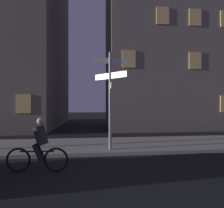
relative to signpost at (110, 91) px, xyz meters
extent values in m
cube|color=gray|center=(0.77, 1.01, -2.45)|extent=(40.00, 3.00, 0.14)
cylinder|color=gray|center=(0.00, 0.00, -0.39)|extent=(0.12, 0.12, 3.98)
cube|color=white|center=(0.00, 0.00, 1.26)|extent=(1.40, 0.03, 0.24)
cube|color=beige|center=(0.00, 0.00, 0.64)|extent=(1.20, 1.20, 0.24)
cube|color=beige|center=(0.00, 0.00, 0.21)|extent=(0.03, 1.17, 0.24)
torus|color=black|center=(-2.87, -1.78, -2.16)|extent=(0.72, 0.12, 0.72)
torus|color=black|center=(-1.78, -1.87, -2.16)|extent=(0.72, 0.12, 0.72)
cylinder|color=black|center=(-2.33, -1.82, -1.91)|extent=(1.00, 0.12, 0.04)
cylinder|color=#26262D|center=(-2.23, -1.83, -1.43)|extent=(0.47, 0.35, 0.61)
sphere|color=tan|center=(-2.23, -1.83, -1.02)|extent=(0.22, 0.22, 0.22)
cylinder|color=black|center=(-2.28, -1.92, -1.94)|extent=(0.35, 0.15, 0.55)
cylinder|color=black|center=(-2.27, -1.74, -1.94)|extent=(0.35, 0.15, 0.55)
cube|color=#F2C672|center=(-5.08, 4.42, -0.52)|extent=(0.90, 0.06, 1.20)
cube|color=slate|center=(5.28, 7.66, 8.16)|extent=(9.50, 6.04, 21.36)
cube|color=#F2C672|center=(1.72, 4.61, 2.54)|extent=(0.90, 0.06, 1.20)
cube|color=#F2C672|center=(6.47, 4.61, 2.54)|extent=(0.90, 0.06, 1.20)
cube|color=#F2C672|center=(4.09, 4.61, 5.60)|extent=(0.90, 0.06, 1.20)
cube|color=#F2C672|center=(6.47, 4.61, 5.60)|extent=(0.90, 0.06, 1.20)
camera|label=1|loc=(-0.66, -7.21, -0.50)|focal=28.31mm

